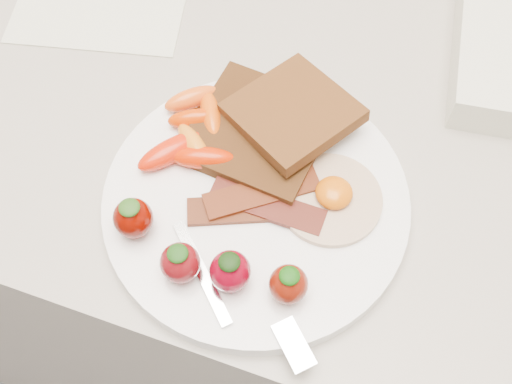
% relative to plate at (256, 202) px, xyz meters
% --- Properties ---
extents(counter, '(2.00, 0.60, 0.90)m').
position_rel_plate_xyz_m(counter, '(-0.02, 0.16, -0.46)').
color(counter, gray).
rests_on(counter, ground).
extents(plate, '(0.27, 0.27, 0.02)m').
position_rel_plate_xyz_m(plate, '(0.00, 0.00, 0.00)').
color(plate, white).
rests_on(plate, counter).
extents(toast_lower, '(0.13, 0.13, 0.01)m').
position_rel_plate_xyz_m(toast_lower, '(-0.02, 0.06, 0.02)').
color(toast_lower, black).
rests_on(toast_lower, plate).
extents(toast_upper, '(0.13, 0.13, 0.02)m').
position_rel_plate_xyz_m(toast_upper, '(0.01, 0.08, 0.03)').
color(toast_upper, '#4F2210').
rests_on(toast_upper, toast_lower).
extents(fried_egg, '(0.09, 0.09, 0.02)m').
position_rel_plate_xyz_m(fried_egg, '(0.06, 0.02, 0.01)').
color(fried_egg, beige).
rests_on(fried_egg, plate).
extents(bacon_strips, '(0.12, 0.09, 0.01)m').
position_rel_plate_xyz_m(bacon_strips, '(0.00, -0.01, 0.01)').
color(bacon_strips, black).
rests_on(bacon_strips, plate).
extents(baby_carrots, '(0.09, 0.12, 0.02)m').
position_rel_plate_xyz_m(baby_carrots, '(-0.07, 0.04, 0.02)').
color(baby_carrots, '#C83400').
rests_on(baby_carrots, plate).
extents(strawberries, '(0.17, 0.06, 0.04)m').
position_rel_plate_xyz_m(strawberries, '(-0.02, -0.07, 0.03)').
color(strawberries, '#560600').
rests_on(strawberries, plate).
extents(fork, '(0.15, 0.09, 0.00)m').
position_rel_plate_xyz_m(fork, '(0.02, -0.10, 0.01)').
color(fork, silver).
rests_on(fork, plate).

